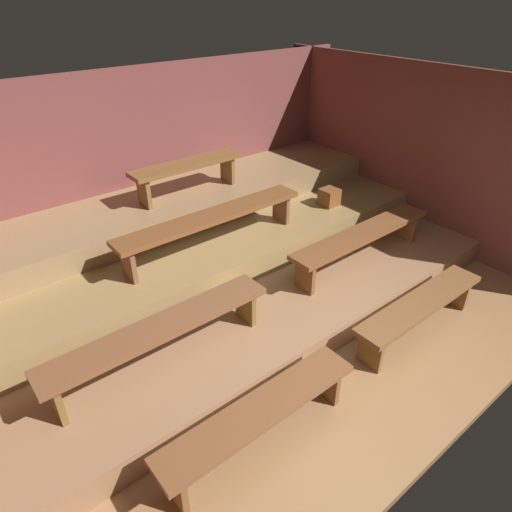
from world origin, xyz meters
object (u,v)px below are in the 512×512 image
object	(u,v)px
bench_lower_right	(362,237)
wooden_crate_middle	(329,197)
bench_floor_right	(420,307)
bench_floor_left	(260,414)
bench_upper_center	(187,169)
bench_lower_left	(161,332)
bench_middle_center	(212,219)

from	to	relation	value
bench_lower_right	wooden_crate_middle	size ratio (longest dim) A/B	9.12
bench_floor_right	bench_lower_right	bearing A→B (deg)	75.54
bench_floor_left	bench_upper_center	bearing A→B (deg)	67.10
bench_floor_right	bench_lower_left	distance (m)	2.53
bench_lower_right	wooden_crate_middle	world-z (taller)	wooden_crate_middle
bench_lower_left	bench_lower_right	bearing A→B (deg)	0.00
bench_lower_right	bench_upper_center	bearing A→B (deg)	121.14
bench_floor_left	bench_upper_center	size ratio (longest dim) A/B	1.20
bench_floor_right	bench_lower_right	size ratio (longest dim) A/B	0.85
bench_floor_right	bench_upper_center	xyz separation A→B (m)	(-0.86, 2.84, 0.82)
bench_upper_center	bench_middle_center	bearing A→B (deg)	-106.10
bench_upper_center	bench_floor_left	bearing A→B (deg)	-112.90
bench_floor_right	bench_lower_left	bearing A→B (deg)	156.95
bench_lower_left	bench_middle_center	size ratio (longest dim) A/B	0.90
bench_lower_left	bench_upper_center	xyz separation A→B (m)	(1.45, 1.85, 0.54)
bench_lower_left	bench_middle_center	world-z (taller)	bench_middle_center
bench_floor_left	bench_floor_right	distance (m)	2.06
bench_lower_left	bench_middle_center	distance (m)	1.56
bench_floor_right	wooden_crate_middle	world-z (taller)	wooden_crate_middle
bench_upper_center	wooden_crate_middle	world-z (taller)	bench_upper_center
bench_floor_right	bench_middle_center	bearing A→B (deg)	119.87
bench_lower_left	bench_middle_center	xyz separation A→B (m)	(1.20, 0.96, 0.28)
bench_lower_left	wooden_crate_middle	bearing A→B (deg)	16.95
wooden_crate_middle	bench_middle_center	bearing A→B (deg)	178.49
bench_floor_right	bench_lower_left	world-z (taller)	bench_lower_left
bench_lower_right	wooden_crate_middle	xyz separation A→B (m)	(0.44, 0.92, 0.05)
bench_floor_left	wooden_crate_middle	distance (m)	3.36
bench_floor_left	bench_middle_center	size ratio (longest dim) A/B	0.77
bench_lower_left	wooden_crate_middle	distance (m)	3.14
bench_floor_right	bench_middle_center	world-z (taller)	bench_middle_center
bench_middle_center	wooden_crate_middle	world-z (taller)	bench_middle_center
wooden_crate_middle	bench_lower_left	bearing A→B (deg)	-163.05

